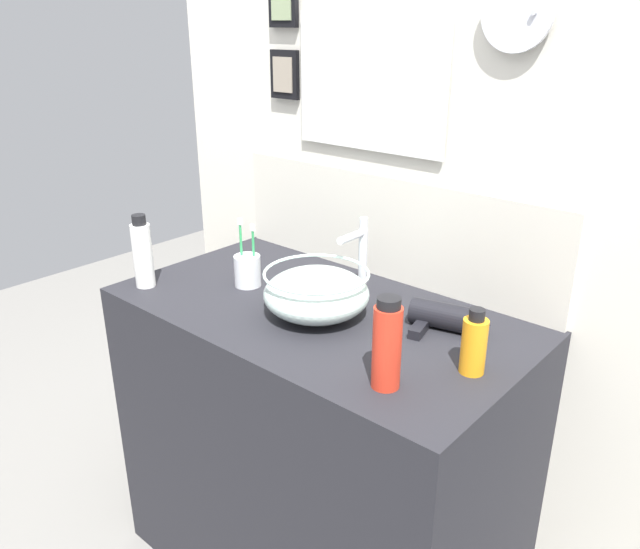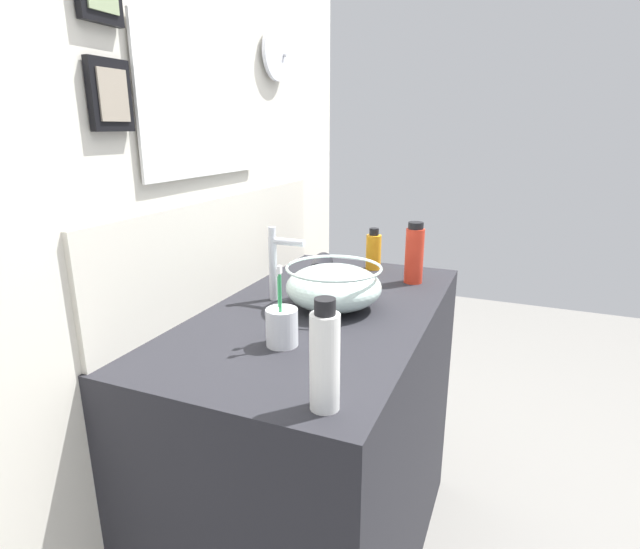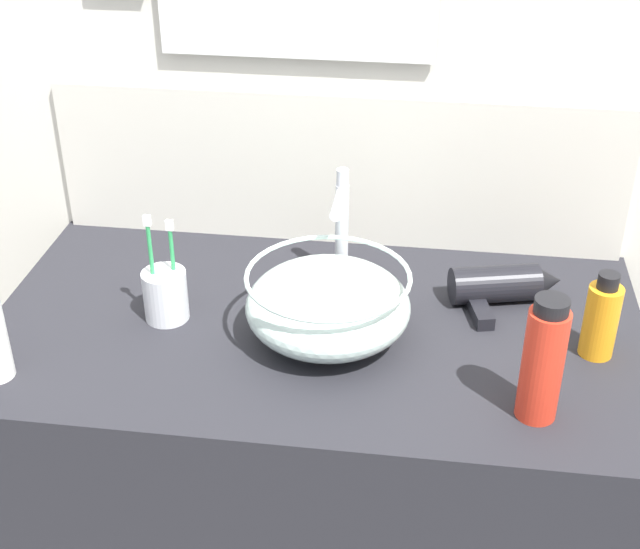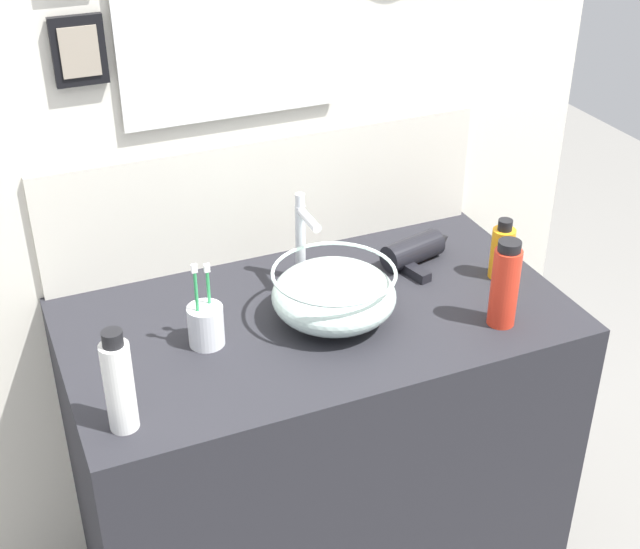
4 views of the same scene
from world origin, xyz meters
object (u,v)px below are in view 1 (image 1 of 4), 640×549
faucet (360,252)px  toothbrush_cup (247,270)px  hair_drier (447,318)px  soap_dispenser (387,345)px  spray_bottle (143,253)px  glass_bowl_sink (316,293)px  shampoo_bottle (474,344)px

faucet → toothbrush_cup: 0.33m
hair_drier → soap_dispenser: size_ratio=1.02×
faucet → hair_drier: bearing=-4.9°
spray_bottle → glass_bowl_sink: bearing=19.3°
faucet → soap_dispenser: size_ratio=1.09×
glass_bowl_sink → toothbrush_cup: size_ratio=1.36×
spray_bottle → shampoo_bottle: bearing=11.4°
faucet → toothbrush_cup: (-0.28, -0.16, -0.08)m
shampoo_bottle → spray_bottle: size_ratio=0.71×
soap_dispenser → faucet: bearing=134.6°
glass_bowl_sink → spray_bottle: 0.53m
toothbrush_cup → spray_bottle: size_ratio=0.94×
faucet → spray_bottle: bearing=-144.8°
hair_drier → spray_bottle: spray_bottle is taller
glass_bowl_sink → shampoo_bottle: shampoo_bottle is taller
hair_drier → soap_dispenser: (0.04, -0.31, 0.07)m
shampoo_bottle → spray_bottle: 0.96m
glass_bowl_sink → toothbrush_cup: bearing=175.7°
toothbrush_cup → shampoo_bottle: bearing=-0.6°
glass_bowl_sink → spray_bottle: spray_bottle is taller
faucet → toothbrush_cup: size_ratio=1.11×
hair_drier → shampoo_bottle: (0.15, -0.14, 0.04)m
faucet → spray_bottle: 0.61m
glass_bowl_sink → shampoo_bottle: 0.44m
toothbrush_cup → shampoo_bottle: (0.72, -0.01, 0.02)m
hair_drier → shampoo_bottle: shampoo_bottle is taller
glass_bowl_sink → faucet: 0.19m
faucet → hair_drier: 0.31m
faucet → hair_drier: size_ratio=1.06×
toothbrush_cup → shampoo_bottle: 0.72m
faucet → toothbrush_cup: bearing=-150.9°
soap_dispenser → hair_drier: bearing=97.1°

